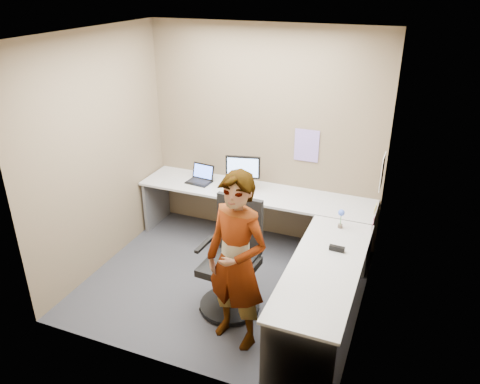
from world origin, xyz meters
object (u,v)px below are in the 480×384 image
at_px(desk, 273,229).
at_px(person, 237,262).
at_px(monitor, 243,169).
at_px(office_chair, 232,267).

relative_size(desk, person, 1.74).
height_order(monitor, person, person).
bearing_deg(monitor, desk, -57.12).
xyz_separation_m(monitor, office_chair, (0.38, -1.25, -0.54)).
relative_size(office_chair, person, 0.68).
bearing_deg(monitor, person, -83.64).
distance_m(desk, office_chair, 0.74).
relative_size(monitor, office_chair, 0.36).
bearing_deg(office_chair, monitor, 110.87).
relative_size(monitor, person, 0.24).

